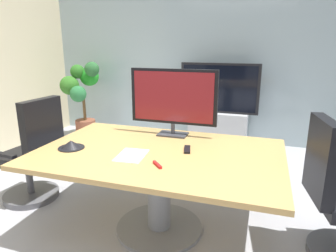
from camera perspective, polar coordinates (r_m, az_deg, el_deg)
ground_plane at (r=2.63m, az=-1.71°, el=-22.08°), size 7.04×7.04×0.00m
wall_back_glass_partition at (r=5.03m, az=10.08°, el=13.60°), size 6.01×0.10×2.91m
conference_table at (r=2.57m, az=-1.74°, el=-8.35°), size 2.01×1.29×0.74m
office_chair_left at (r=3.38m, az=-24.13°, el=-5.72°), size 0.62×0.60×1.09m
tv_monitor at (r=2.85m, az=1.01°, el=5.23°), size 0.84×0.18×0.64m
wall_display_unit at (r=4.81m, az=9.47°, el=1.34°), size 1.20×0.36×1.31m
potted_plant at (r=5.37m, az=-15.99°, el=6.23°), size 0.68×0.67×1.30m
conference_phone at (r=2.69m, az=-17.89°, el=-3.40°), size 0.22×0.22×0.07m
remote_control at (r=2.52m, az=3.67°, el=-4.45°), size 0.09×0.18×0.02m
whiteboard_marker at (r=2.21m, az=-2.04°, el=-7.34°), size 0.10×0.11×0.02m
paper_notepad at (r=2.41m, az=-6.94°, el=-5.56°), size 0.24×0.32×0.01m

